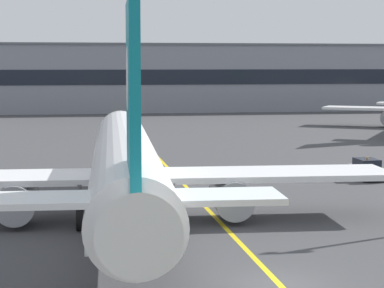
{
  "coord_description": "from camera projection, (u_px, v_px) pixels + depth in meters",
  "views": [
    {
      "loc": [
        -8.7,
        -30.37,
        9.35
      ],
      "look_at": [
        -1.7,
        12.61,
        4.69
      ],
      "focal_mm": 71.03,
      "sensor_mm": 36.0,
      "label": 1
    }
  ],
  "objects": [
    {
      "name": "airliner_foreground",
      "position": [
        125.0,
        166.0,
        44.26
      ],
      "size": [
        32.21,
        41.51,
        11.65
      ],
      "color": "white",
      "rests_on": "ground"
    },
    {
      "name": "terminal_building",
      "position": [
        167.0,
        78.0,
        146.74
      ],
      "size": [
        136.91,
        12.4,
        13.03
      ],
      "color": "gray",
      "rests_on": "ground"
    },
    {
      "name": "ground_plane",
      "position": [
        279.0,
        284.0,
        32.19
      ],
      "size": [
        400.0,
        400.0,
        0.0
      ],
      "primitive_type": "plane",
      "color": "#3D3D3F"
    },
    {
      "name": "taxiway_centreline",
      "position": [
        178.0,
        178.0,
        61.63
      ],
      "size": [
        0.99,
        180.0,
        0.01
      ],
      "primitive_type": "cube",
      "rotation": [
        0.0,
        0.0,
        0.0
      ],
      "color": "yellow",
      "rests_on": "ground"
    },
    {
      "name": "service_car_nearest",
      "position": [
        367.0,
        170.0,
        61.26
      ],
      "size": [
        2.01,
        4.22,
        1.79
      ],
      "color": "slate",
      "rests_on": "ground"
    }
  ]
}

